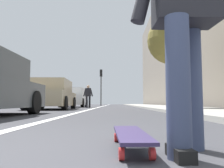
{
  "coord_description": "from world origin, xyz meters",
  "views": [
    {
      "loc": [
        -0.73,
        -0.02,
        0.31
      ],
      "look_at": [
        10.42,
        0.15,
        1.26
      ],
      "focal_mm": 36.11,
      "sensor_mm": 36.0,
      "label": 1
    }
  ],
  "objects_px": {
    "skateboard": "(131,135)",
    "street_tree_mid": "(171,41)",
    "parked_car_mid": "(52,95)",
    "skater_person": "(185,6)",
    "pedestrian_distant": "(88,95)",
    "traffic_light": "(101,81)",
    "parked_car_far": "(74,98)"
  },
  "relations": [
    {
      "from": "skater_person",
      "to": "parked_car_far",
      "type": "distance_m",
      "value": 16.95
    },
    {
      "from": "skater_person",
      "to": "parked_car_mid",
      "type": "bearing_deg",
      "value": 20.27
    },
    {
      "from": "street_tree_mid",
      "to": "skateboard",
      "type": "bearing_deg",
      "value": 164.12
    },
    {
      "from": "parked_car_mid",
      "to": "street_tree_mid",
      "type": "xyz_separation_m",
      "value": [
        -0.36,
        -6.04,
        2.7
      ]
    },
    {
      "from": "parked_car_far",
      "to": "traffic_light",
      "type": "xyz_separation_m",
      "value": [
        7.57,
        -1.66,
        2.14
      ]
    },
    {
      "from": "skater_person",
      "to": "pedestrian_distant",
      "type": "height_order",
      "value": "skater_person"
    },
    {
      "from": "skateboard",
      "to": "street_tree_mid",
      "type": "height_order",
      "value": "street_tree_mid"
    },
    {
      "from": "skater_person",
      "to": "parked_car_mid",
      "type": "xyz_separation_m",
      "value": [
        9.99,
        3.69,
        -0.23
      ]
    },
    {
      "from": "parked_car_far",
      "to": "pedestrian_distant",
      "type": "distance_m",
      "value": 3.26
    },
    {
      "from": "parked_car_far",
      "to": "parked_car_mid",
      "type": "bearing_deg",
      "value": -179.57
    },
    {
      "from": "street_tree_mid",
      "to": "pedestrian_distant",
      "type": "distance_m",
      "value": 6.62
    },
    {
      "from": "traffic_light",
      "to": "street_tree_mid",
      "type": "height_order",
      "value": "street_tree_mid"
    },
    {
      "from": "parked_car_mid",
      "to": "skater_person",
      "type": "bearing_deg",
      "value": -159.73
    },
    {
      "from": "skater_person",
      "to": "street_tree_mid",
      "type": "height_order",
      "value": "street_tree_mid"
    },
    {
      "from": "parked_car_mid",
      "to": "pedestrian_distant",
      "type": "relative_size",
      "value": 2.91
    },
    {
      "from": "skateboard",
      "to": "skater_person",
      "type": "relative_size",
      "value": 0.52
    },
    {
      "from": "skateboard",
      "to": "pedestrian_distant",
      "type": "relative_size",
      "value": 0.56
    },
    {
      "from": "parked_car_far",
      "to": "skater_person",
      "type": "bearing_deg",
      "value": -167.26
    },
    {
      "from": "street_tree_mid",
      "to": "pedestrian_distant",
      "type": "bearing_deg",
      "value": 49.08
    },
    {
      "from": "skater_person",
      "to": "parked_car_far",
      "type": "height_order",
      "value": "skater_person"
    },
    {
      "from": "skater_person",
      "to": "traffic_light",
      "type": "xyz_separation_m",
      "value": [
        24.1,
        2.07,
        1.92
      ]
    },
    {
      "from": "skateboard",
      "to": "skater_person",
      "type": "xyz_separation_m",
      "value": [
        -0.15,
        -0.35,
        0.84
      ]
    },
    {
      "from": "skater_person",
      "to": "traffic_light",
      "type": "height_order",
      "value": "traffic_light"
    },
    {
      "from": "skater_person",
      "to": "pedestrian_distant",
      "type": "distance_m",
      "value": 13.82
    },
    {
      "from": "skateboard",
      "to": "skater_person",
      "type": "distance_m",
      "value": 0.92
    },
    {
      "from": "parked_car_mid",
      "to": "pedestrian_distant",
      "type": "xyz_separation_m",
      "value": [
        3.64,
        -1.42,
        0.15
      ]
    },
    {
      "from": "traffic_light",
      "to": "street_tree_mid",
      "type": "relative_size",
      "value": 0.89
    },
    {
      "from": "skateboard",
      "to": "street_tree_mid",
      "type": "xyz_separation_m",
      "value": [
        9.47,
        -2.69,
        3.32
      ]
    },
    {
      "from": "skateboard",
      "to": "skater_person",
      "type": "height_order",
      "value": "skater_person"
    },
    {
      "from": "traffic_light",
      "to": "parked_car_mid",
      "type": "bearing_deg",
      "value": 173.48
    },
    {
      "from": "traffic_light",
      "to": "pedestrian_distant",
      "type": "relative_size",
      "value": 2.73
    },
    {
      "from": "skater_person",
      "to": "traffic_light",
      "type": "distance_m",
      "value": 24.26
    }
  ]
}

